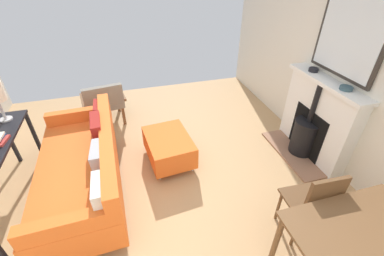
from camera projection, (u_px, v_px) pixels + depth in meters
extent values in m
cube|color=tan|center=(155.00, 176.00, 3.37)|extent=(4.86, 5.42, 0.01)
cube|color=beige|center=(340.00, 62.00, 3.17)|extent=(0.12, 5.42, 2.63)
cube|color=#93664C|center=(291.00, 153.00, 3.73)|extent=(0.34, 1.12, 0.03)
cube|color=white|center=(317.00, 120.00, 3.49)|extent=(0.20, 1.18, 1.09)
cube|color=black|center=(308.00, 132.00, 3.58)|extent=(0.06, 0.63, 0.66)
cylinder|color=black|center=(304.00, 137.00, 3.62)|extent=(0.34, 0.34, 0.50)
cylinder|color=black|center=(309.00, 122.00, 3.47)|extent=(0.36, 0.36, 0.02)
cylinder|color=black|center=(315.00, 104.00, 3.31)|extent=(0.07, 0.07, 0.54)
cube|color=white|center=(328.00, 82.00, 3.17)|extent=(0.25, 1.26, 0.05)
cube|color=#2D2823|center=(351.00, 33.00, 2.86)|extent=(0.04, 0.95, 1.01)
cube|color=silver|center=(350.00, 33.00, 2.85)|extent=(0.01, 0.87, 0.93)
cylinder|color=black|center=(314.00, 70.00, 3.38)|extent=(0.13, 0.13, 0.05)
torus|color=black|center=(314.00, 68.00, 3.37)|extent=(0.13, 0.13, 0.01)
cylinder|color=#334C56|center=(346.00, 88.00, 2.93)|extent=(0.14, 0.14, 0.04)
torus|color=#334C56|center=(347.00, 87.00, 2.92)|extent=(0.14, 0.14, 0.01)
cylinder|color=#B2B2B7|center=(61.00, 151.00, 3.72)|extent=(0.04, 0.04, 0.10)
cylinder|color=#B2B2B7|center=(110.00, 142.00, 3.90)|extent=(0.04, 0.04, 0.10)
cylinder|color=#B2B2B7|center=(120.00, 238.00, 2.58)|extent=(0.04, 0.04, 0.10)
cube|color=orange|center=(81.00, 173.00, 3.02)|extent=(0.95, 2.00, 0.36)
cube|color=orange|center=(108.00, 144.00, 2.92)|extent=(0.21, 1.98, 0.34)
cube|color=orange|center=(78.00, 115.00, 3.60)|extent=(0.84, 0.15, 0.18)
cube|color=orange|center=(69.00, 225.00, 2.15)|extent=(0.84, 0.15, 0.18)
cube|color=maroon|center=(98.00, 115.00, 3.50)|extent=(0.16, 0.33, 0.34)
cube|color=maroon|center=(98.00, 133.00, 3.09)|extent=(0.14, 0.41, 0.40)
cube|color=#99999E|center=(100.00, 161.00, 2.71)|extent=(0.15, 0.36, 0.35)
cube|color=beige|center=(101.00, 196.00, 2.32)|extent=(0.12, 0.34, 0.34)
cylinder|color=#B2B2B7|center=(149.00, 149.00, 3.78)|extent=(0.03, 0.03, 0.09)
cylinder|color=#B2B2B7|center=(160.00, 177.00, 3.30)|extent=(0.03, 0.03, 0.09)
cylinder|color=#B2B2B7|center=(178.00, 142.00, 3.91)|extent=(0.03, 0.03, 0.09)
cylinder|color=#B2B2B7|center=(192.00, 168.00, 3.43)|extent=(0.03, 0.03, 0.09)
cube|color=orange|center=(169.00, 147.00, 3.49)|extent=(0.63, 0.82, 0.31)
cube|color=brown|center=(118.00, 103.00, 4.66)|extent=(0.05, 0.05, 0.35)
cube|color=brown|center=(89.00, 109.00, 4.48)|extent=(0.05, 0.05, 0.35)
cube|color=brown|center=(124.00, 115.00, 4.30)|extent=(0.05, 0.05, 0.35)
cube|color=brown|center=(92.00, 122.00, 4.13)|extent=(0.05, 0.05, 0.35)
cube|color=slate|center=(104.00, 102.00, 4.28)|extent=(0.68, 0.65, 0.08)
cube|color=slate|center=(104.00, 97.00, 3.97)|extent=(0.61, 0.20, 0.36)
cube|color=brown|center=(122.00, 94.00, 4.34)|extent=(0.12, 0.53, 0.04)
cube|color=brown|center=(82.00, 101.00, 4.12)|extent=(0.12, 0.53, 0.04)
cube|color=black|center=(35.00, 136.00, 3.47)|extent=(0.04, 0.04, 0.75)
cube|color=black|center=(10.00, 140.00, 3.40)|extent=(0.04, 0.04, 0.75)
cylinder|color=#B2B2B7|center=(6.00, 119.00, 3.06)|extent=(0.14, 0.14, 0.02)
cylinder|color=#B2B2B7|center=(1.00, 110.00, 2.99)|extent=(0.03, 0.03, 0.25)
cylinder|color=brown|center=(365.00, 217.00, 2.43)|extent=(0.05, 0.05, 0.71)
cylinder|color=brown|center=(276.00, 243.00, 2.21)|extent=(0.05, 0.05, 0.71)
cube|color=brown|center=(369.00, 238.00, 1.85)|extent=(1.07, 0.77, 0.03)
cylinder|color=brown|center=(306.00, 200.00, 2.77)|extent=(0.03, 0.03, 0.43)
cylinder|color=brown|center=(279.00, 206.00, 2.72)|extent=(0.03, 0.03, 0.43)
cylinder|color=brown|center=(324.00, 225.00, 2.52)|extent=(0.03, 0.03, 0.43)
cylinder|color=brown|center=(295.00, 232.00, 2.46)|extent=(0.03, 0.03, 0.43)
cube|color=brown|center=(306.00, 201.00, 2.49)|extent=(0.42, 0.42, 0.02)
cube|color=brown|center=(325.00, 198.00, 2.22)|extent=(0.36, 0.05, 0.45)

